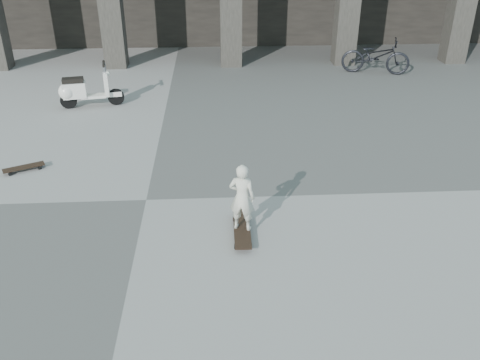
{
  "coord_description": "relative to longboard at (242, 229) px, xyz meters",
  "views": [
    {
      "loc": [
        1.14,
        -7.45,
        4.25
      ],
      "look_at": [
        1.54,
        -0.61,
        0.65
      ],
      "focal_mm": 38.0,
      "sensor_mm": 36.0,
      "label": 1
    }
  ],
  "objects": [
    {
      "name": "ground",
      "position": [
        -1.54,
        1.11,
        -0.08
      ],
      "size": [
        90.0,
        90.0,
        0.0
      ],
      "primitive_type": "plane",
      "color": "#4E4E4C",
      "rests_on": "ground"
    },
    {
      "name": "longboard",
      "position": [
        0.0,
        0.0,
        0.0
      ],
      "size": [
        0.27,
        1.06,
        0.11
      ],
      "rotation": [
        0.0,
        0.0,
        1.55
      ],
      "color": "black",
      "rests_on": "ground"
    },
    {
      "name": "skateboard_spare",
      "position": [
        -3.92,
        2.34,
        -0.02
      ],
      "size": [
        0.74,
        0.49,
        0.09
      ],
      "rotation": [
        0.0,
        0.0,
        0.46
      ],
      "color": "black",
      "rests_on": "ground"
    },
    {
      "name": "child",
      "position": [
        0.0,
        0.0,
        0.54
      ],
      "size": [
        0.44,
        0.35,
        1.04
      ],
      "primitive_type": "imported",
      "rotation": [
        0.0,
        0.0,
        2.85
      ],
      "color": "beige",
      "rests_on": "longboard"
    },
    {
      "name": "scooter",
      "position": [
        -3.61,
        5.85,
        0.34
      ],
      "size": [
        1.53,
        0.63,
        1.08
      ],
      "rotation": [
        0.0,
        0.0,
        0.18
      ],
      "color": "black",
      "rests_on": "ground"
    },
    {
      "name": "bicycle",
      "position": [
        4.48,
        8.41,
        0.43
      ],
      "size": [
        2.08,
        1.19,
        1.04
      ],
      "primitive_type": "imported",
      "rotation": [
        0.0,
        0.0,
        1.3
      ],
      "color": "black",
      "rests_on": "ground"
    }
  ]
}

